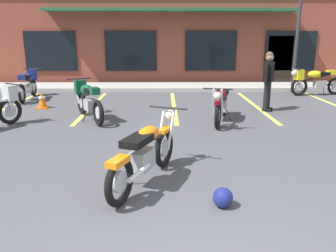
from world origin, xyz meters
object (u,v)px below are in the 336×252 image
Objects in this scene: motorcycle_silver_naked at (28,84)px; motorcycle_blue_standard at (315,81)px; person_in_black_shirt at (268,78)px; motorcycle_red_sportbike at (88,99)px; helmet_on_pavement at (223,197)px; motorcycle_black_cruiser at (221,104)px; motorcycle_foreground_classic at (145,153)px; traffic_cone at (42,100)px.

motorcycle_blue_standard is (10.08, 0.64, 0.00)m from motorcycle_silver_naked.
motorcycle_red_sportbike is at bearing -169.31° from person_in_black_shirt.
motorcycle_red_sportbike is 0.91× the size of motorcycle_silver_naked.
motorcycle_silver_naked is 8.10× the size of helmet_on_pavement.
motorcycle_red_sportbike is 0.93× the size of motorcycle_black_cruiser.
motorcycle_foreground_classic is 3.76× the size of traffic_cone.
motorcycle_red_sportbike and motorcycle_blue_standard have the same top height.
motorcycle_blue_standard is 1.25× the size of person_in_black_shirt.
traffic_cone is (-5.07, 1.71, -0.20)m from motorcycle_black_cruiser.
traffic_cone reaches higher than helmet_on_pavement.
motorcycle_foreground_classic reaches higher than traffic_cone.
motorcycle_blue_standard is 9.55m from helmet_on_pavement.
traffic_cone is at bearing 161.33° from motorcycle_black_cruiser.
motorcycle_blue_standard is 8.08× the size of helmet_on_pavement.
motorcycle_foreground_classic is 6.35m from traffic_cone.
helmet_on_pavement is (-2.21, -5.68, -0.82)m from person_in_black_shirt.
helmet_on_pavement is 7.53m from traffic_cone.
motorcycle_foreground_classic and motorcycle_silver_naked have the same top height.
motorcycle_black_cruiser is (1.70, 3.66, 0.00)m from motorcycle_foreground_classic.
motorcycle_silver_naked is at bearing 125.00° from helmet_on_pavement.
motorcycle_red_sportbike is 3.41m from motorcycle_black_cruiser.
helmet_on_pavement is (1.01, -0.75, -0.33)m from motorcycle_foreground_classic.
traffic_cone is (-6.59, 0.44, -0.69)m from person_in_black_shirt.
motorcycle_red_sportbike and motorcycle_silver_naked have the same top height.
person_in_black_shirt is at bearing 10.69° from motorcycle_red_sportbike.
motorcycle_black_cruiser is 5.35m from traffic_cone.
motorcycle_red_sportbike is 0.91× the size of motorcycle_blue_standard.
motorcycle_black_cruiser is at bearing -28.19° from motorcycle_silver_naked.
person_in_black_shirt is (4.92, 0.93, 0.42)m from motorcycle_red_sportbike.
person_in_black_shirt is 6.44× the size of helmet_on_pavement.
motorcycle_silver_naked is (-6.04, 3.24, 0.07)m from motorcycle_black_cruiser.
motorcycle_red_sportbike is at bearing -154.52° from motorcycle_blue_standard.
motorcycle_red_sportbike is 2.18m from traffic_cone.
motorcycle_black_cruiser is 0.98× the size of motorcycle_silver_naked.
motorcycle_red_sportbike is 1.14× the size of person_in_black_shirt.
motorcycle_foreground_classic is 1.04× the size of motorcycle_red_sportbike.
motorcycle_silver_naked is at bearing 151.81° from motorcycle_black_cruiser.
traffic_cone is at bearing -57.37° from motorcycle_silver_naked.
motorcycle_blue_standard is at bearing 60.32° from helmet_on_pavement.
motorcycle_blue_standard is at bearing 13.40° from traffic_cone.
motorcycle_foreground_classic is 9.48m from motorcycle_blue_standard.
motorcycle_foreground_classic and motorcycle_blue_standard have the same top height.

